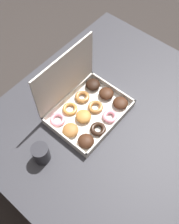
{
  "coord_description": "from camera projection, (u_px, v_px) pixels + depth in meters",
  "views": [
    {
      "loc": [
        -0.55,
        -0.33,
        1.78
      ],
      "look_at": [
        -0.06,
        0.09,
        0.73
      ],
      "focal_mm": 42.0,
      "sensor_mm": 36.0,
      "label": 1
    }
  ],
  "objects": [
    {
      "name": "dining_table",
      "position": [
        111.0,
        125.0,
        1.31
      ],
      "size": [
        1.15,
        0.97,
        0.71
      ],
      "color": "#2D2D33",
      "rests_on": "ground_plane"
    },
    {
      "name": "ground_plane",
      "position": [
        105.0,
        167.0,
        1.84
      ],
      "size": [
        8.0,
        8.0,
        0.0
      ],
      "primitive_type": "plane",
      "color": "#2D2826"
    },
    {
      "name": "donut_box",
      "position": [
        85.0,
        105.0,
        1.21
      ],
      "size": [
        0.36,
        0.28,
        0.3
      ],
      "color": "silver",
      "rests_on": "dining_table"
    },
    {
      "name": "coffee_mug",
      "position": [
        41.0,
        153.0,
        1.09
      ],
      "size": [
        0.07,
        0.07,
        0.09
      ],
      "color": "#232328",
      "rests_on": "dining_table"
    }
  ]
}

